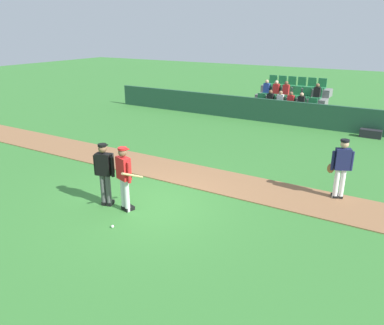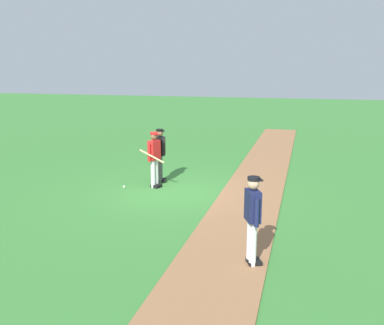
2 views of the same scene
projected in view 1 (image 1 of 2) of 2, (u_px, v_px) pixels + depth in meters
The scene contains 9 objects.
ground_plane at pixel (148, 204), 10.44m from camera, with size 80.00×80.00×0.00m, color #387A33.
infield_dirt_path at pixel (194, 175), 12.44m from camera, with size 28.00×1.82×0.03m, color #936642.
dugout_fence at pixel (279, 112), 19.06m from camera, with size 20.00×0.16×1.19m, color #234C38.
stadium_bleachers at pixel (290, 105), 20.55m from camera, with size 3.90×2.95×2.05m.
batter_red_jersey at pixel (124, 177), 9.79m from camera, with size 0.58×0.80×1.76m.
umpire_home_plate at pixel (105, 171), 10.08m from camera, with size 0.57×0.38×1.76m.
runner_navy_jersey at pixel (341, 167), 10.47m from camera, with size 0.65×0.41×1.76m.
baseball at pixel (112, 226), 9.21m from camera, with size 0.07×0.07×0.07m, color white.
equipment_bag at pixel (371, 134), 16.71m from camera, with size 0.90×0.36×0.36m, color #232328.
Camera 1 is at (5.89, -7.48, 4.62)m, focal length 35.35 mm.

